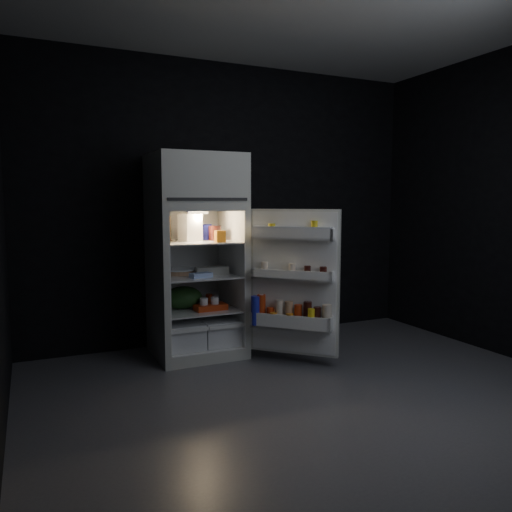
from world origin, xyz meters
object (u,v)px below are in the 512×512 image
milk_jug (190,227)px  yogurt_tray (210,307)px  refrigerator (195,249)px  fridge_door (293,285)px  egg_carton (212,271)px

milk_jug → yogurt_tray: milk_jug is taller
refrigerator → fridge_door: 0.95m
fridge_door → yogurt_tray: bearing=139.7°
fridge_door → egg_carton: (-0.52, 0.54, 0.08)m
fridge_door → refrigerator: bearing=135.0°
yogurt_tray → milk_jug: bearing=131.4°
refrigerator → milk_jug: refrigerator is taller
fridge_door → egg_carton: 0.76m
egg_carton → yogurt_tray: bearing=-115.8°
refrigerator → egg_carton: size_ratio=6.21×
egg_carton → yogurt_tray: egg_carton is taller
fridge_door → egg_carton: size_ratio=4.26×
refrigerator → milk_jug: 0.20m
milk_jug → egg_carton: size_ratio=0.84×
refrigerator → yogurt_tray: size_ratio=6.40×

